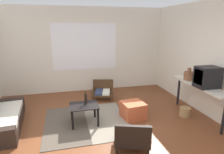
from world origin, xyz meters
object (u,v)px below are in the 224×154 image
(console_shelf, at_px, (199,88))
(clay_vase, at_px, (189,75))
(armchair_striped_foreground, at_px, (132,137))
(ottoman_orange, at_px, (133,110))
(crt_television, at_px, (207,77))
(wicker_basket, at_px, (185,112))
(glass_bottle, at_px, (86,99))
(coffee_table, at_px, (84,109))
(couch, at_px, (0,119))
(armchair_by_window, at_px, (103,90))

(console_shelf, xyz_separation_m, clay_vase, (0.00, 0.42, 0.20))
(armchair_striped_foreground, relative_size, ottoman_orange, 1.53)
(crt_television, bearing_deg, wicker_basket, 125.16)
(glass_bottle, bearing_deg, wicker_basket, -7.53)
(ottoman_orange, distance_m, crt_television, 1.79)
(console_shelf, height_order, glass_bottle, console_shelf)
(clay_vase, distance_m, wicker_basket, 0.90)
(ottoman_orange, distance_m, glass_bottle, 1.15)
(coffee_table, height_order, armchair_striped_foreground, armchair_striped_foreground)
(clay_vase, bearing_deg, console_shelf, -90.00)
(armchair_striped_foreground, bearing_deg, crt_television, 17.10)
(armchair_striped_foreground, bearing_deg, wicker_basket, 28.43)
(console_shelf, distance_m, glass_bottle, 2.61)
(coffee_table, bearing_deg, glass_bottle, 58.08)
(coffee_table, distance_m, armchair_striped_foreground, 1.34)
(couch, xyz_separation_m, coffee_table, (1.75, -0.22, 0.13))
(couch, relative_size, clay_vase, 6.02)
(ottoman_orange, relative_size, console_shelf, 0.29)
(clay_vase, xyz_separation_m, glass_bottle, (-2.57, -0.00, -0.37))
(coffee_table, relative_size, glass_bottle, 2.18)
(couch, xyz_separation_m, wicker_basket, (4.14, -0.45, -0.11))
(wicker_basket, bearing_deg, armchair_by_window, 134.82)
(armchair_by_window, bearing_deg, ottoman_orange, -73.61)
(armchair_striped_foreground, height_order, wicker_basket, armchair_striped_foreground)
(couch, relative_size, crt_television, 3.78)
(console_shelf, bearing_deg, armchair_by_window, 136.72)
(armchair_striped_foreground, bearing_deg, console_shelf, 22.75)
(console_shelf, height_order, clay_vase, clay_vase)
(crt_television, distance_m, glass_bottle, 2.69)
(coffee_table, bearing_deg, crt_television, -11.85)
(couch, bearing_deg, ottoman_orange, -4.33)
(armchair_by_window, bearing_deg, wicker_basket, -45.18)
(armchair_striped_foreground, distance_m, ottoman_orange, 1.21)
(wicker_basket, bearing_deg, crt_television, -54.84)
(armchair_striped_foreground, distance_m, console_shelf, 2.12)
(couch, xyz_separation_m, armchair_by_window, (2.46, 1.24, 0.02))
(glass_bottle, bearing_deg, armchair_by_window, 64.37)
(coffee_table, height_order, armchair_by_window, armchair_by_window)
(ottoman_orange, xyz_separation_m, clay_vase, (1.48, 0.08, 0.73))
(clay_vase, bearing_deg, coffee_table, -178.14)
(crt_television, bearing_deg, couch, 170.02)
(console_shelf, bearing_deg, glass_bottle, 170.78)
(couch, xyz_separation_m, clay_vase, (4.37, -0.14, 0.70))
(coffee_table, distance_m, glass_bottle, 0.23)
(armchair_by_window, xyz_separation_m, wicker_basket, (1.68, -1.69, -0.13))
(armchair_by_window, height_order, armchair_striped_foreground, armchair_striped_foreground)
(couch, distance_m, console_shelf, 4.43)
(coffee_table, relative_size, crt_television, 1.29)
(ottoman_orange, height_order, clay_vase, clay_vase)
(armchair_by_window, distance_m, crt_television, 2.88)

